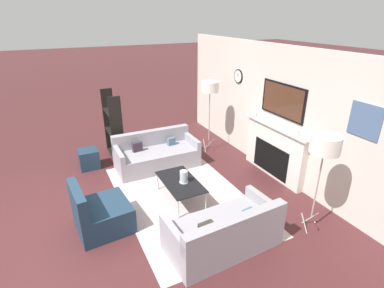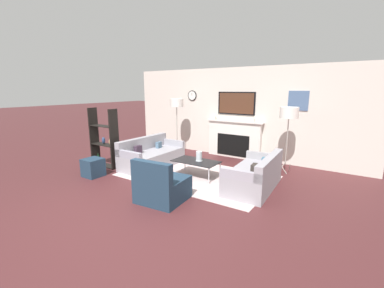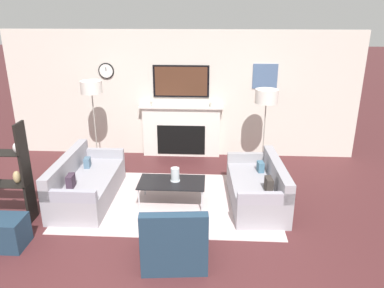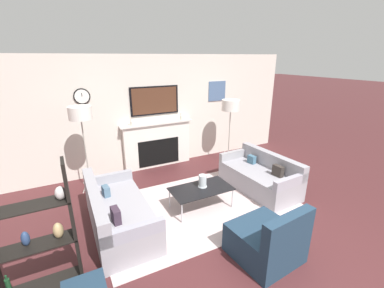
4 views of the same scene
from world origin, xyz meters
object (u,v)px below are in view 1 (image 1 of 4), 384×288
object	(u,v)px
floor_lamp_left	(210,88)
shelf_unit	(113,127)
armchair	(100,214)
hurricane_candle	(184,177)
couch_left	(156,155)
ottoman	(89,159)
couch_right	(224,233)
coffee_table	(180,182)
floor_lamp_right	(325,145)

from	to	relation	value
floor_lamp_left	shelf_unit	xyz separation A→B (m)	(-0.77, -2.20, -0.88)
armchair	hurricane_candle	xyz separation A→B (m)	(-0.14, 1.54, 0.22)
hurricane_candle	couch_left	bearing A→B (deg)	179.48
couch_left	ottoman	size ratio (longest dim) A/B	4.17
armchair	hurricane_candle	bearing A→B (deg)	95.17
couch_right	coffee_table	xyz separation A→B (m)	(-1.44, -0.06, 0.10)
couch_left	coffee_table	xyz separation A→B (m)	(1.48, -0.06, 0.10)
coffee_table	hurricane_candle	xyz separation A→B (m)	(0.05, 0.05, 0.12)
floor_lamp_right	couch_right	bearing A→B (deg)	-99.42
floor_lamp_left	ottoman	distance (m)	3.24
floor_lamp_right	hurricane_candle	bearing A→B (deg)	-137.26
ottoman	couch_right	bearing A→B (deg)	21.65
coffee_table	hurricane_candle	world-z (taller)	hurricane_candle
armchair	coffee_table	size ratio (longest dim) A/B	0.81
floor_lamp_right	shelf_unit	size ratio (longest dim) A/B	1.05
armchair	floor_lamp_right	distance (m)	3.61
couch_right	coffee_table	size ratio (longest dim) A/B	1.55
couch_left	coffee_table	distance (m)	1.49
couch_right	floor_lamp_right	world-z (taller)	floor_lamp_right
armchair	floor_lamp_left	distance (m)	3.85
couch_left	shelf_unit	distance (m)	1.32
couch_left	hurricane_candle	bearing A→B (deg)	-0.52
couch_left	shelf_unit	xyz separation A→B (m)	(-1.02, -0.70, 0.47)
armchair	hurricane_candle	size ratio (longest dim) A/B	3.88
hurricane_candle	ottoman	distance (m)	2.57
couch_left	shelf_unit	size ratio (longest dim) A/B	1.16
armchair	coffee_table	distance (m)	1.51
hurricane_candle	coffee_table	bearing A→B (deg)	-139.27
floor_lamp_left	couch_right	bearing A→B (deg)	-25.26
couch_right	shelf_unit	size ratio (longest dim) A/B	1.08
coffee_table	floor_lamp_right	xyz separation A→B (m)	(1.69, 1.56, 1.12)
shelf_unit	ottoman	world-z (taller)	shelf_unit
armchair	coffee_table	bearing A→B (deg)	97.39
couch_left	couch_right	bearing A→B (deg)	0.04
couch_right	floor_lamp_left	distance (m)	3.75
hurricane_candle	floor_lamp_left	bearing A→B (deg)	139.70
couch_left	floor_lamp_left	bearing A→B (deg)	99.19
floor_lamp_right	floor_lamp_left	bearing A→B (deg)	180.00
shelf_unit	ottoman	size ratio (longest dim) A/B	3.61
coffee_table	floor_lamp_left	bearing A→B (deg)	137.95
couch_right	floor_lamp_left	size ratio (longest dim) A/B	0.96
armchair	hurricane_candle	distance (m)	1.56
coffee_table	shelf_unit	xyz separation A→B (m)	(-2.50, -0.64, 0.37)
coffee_table	ottoman	xyz separation A→B (m)	(-2.09, -1.34, -0.15)
couch_left	hurricane_candle	xyz separation A→B (m)	(1.54, -0.01, 0.22)
couch_left	armchair	bearing A→B (deg)	-42.84
armchair	floor_lamp_left	bearing A→B (deg)	122.17
floor_lamp_right	ottoman	size ratio (longest dim) A/B	3.78
ottoman	couch_left	bearing A→B (deg)	66.56
floor_lamp_left	ottoman	bearing A→B (deg)	-97.18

